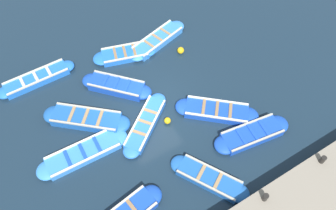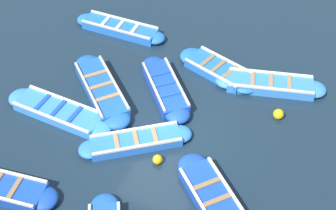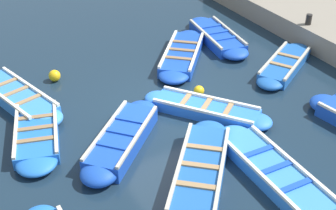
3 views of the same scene
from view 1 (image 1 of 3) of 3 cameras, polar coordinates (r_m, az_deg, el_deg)
name	(u,v)px [view 1 (image 1 of 3)]	position (r m, az deg, el deg)	size (l,w,h in m)	color
ground_plane	(148,108)	(15.10, -3.44, -0.55)	(120.00, 120.00, 0.00)	#162838
boat_alongside	(125,54)	(17.19, -7.50, 8.79)	(1.82, 3.43, 0.37)	blue
boat_outer_left	(217,111)	(14.94, 8.45, -1.06)	(3.17, 3.47, 0.39)	#1947B7
boat_inner_gap	(83,153)	(14.16, -14.53, -8.14)	(1.05, 3.98, 0.36)	#3884E0
boat_drifting	(252,134)	(14.58, 14.39, -4.96)	(1.41, 3.66, 0.40)	#1947B7
boat_end_of_row	(145,124)	(14.46, -3.96, -3.29)	(2.76, 3.29, 0.36)	blue
boat_mid_row	(37,79)	(17.14, -21.89, 4.24)	(0.91, 3.87, 0.40)	blue
boat_near_quay	(86,119)	(14.94, -14.01, -2.39)	(3.28, 3.61, 0.46)	#1E59AD
boat_tucked	(158,40)	(17.76, -1.84, 11.23)	(1.88, 3.93, 0.40)	#3884E0
boat_outer_right	(117,86)	(15.78, -8.95, 3.26)	(3.12, 2.99, 0.46)	#1947B7
boat_far_corner	(209,178)	(13.35, 7.16, -12.58)	(3.31, 2.38, 0.36)	#1E59AD
bollard_north	(323,160)	(14.06, 25.34, -8.58)	(0.20, 0.20, 0.35)	black
bollard_mid_north	(265,197)	(12.66, 16.58, -15.14)	(0.20, 0.20, 0.35)	black
buoy_orange_near	(181,50)	(17.21, 2.22, 9.49)	(0.35, 0.35, 0.35)	#EAB214
buoy_yellow_far	(167,121)	(14.51, -0.10, -2.74)	(0.30, 0.30, 0.30)	#EAB214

